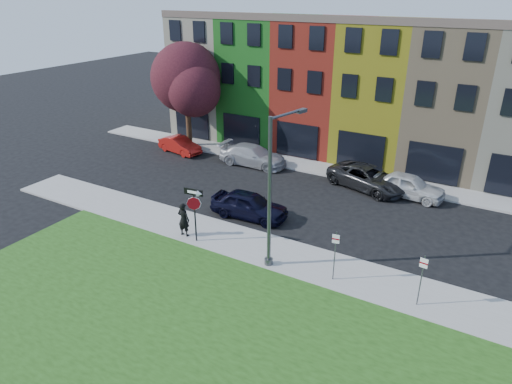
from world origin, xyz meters
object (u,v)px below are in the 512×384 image
Objects in this scene: man at (184,219)px; sedan_near at (249,205)px; street_lamp at (273,193)px; stop_sign at (194,204)px.

sedan_near is (1.77, 3.74, -0.29)m from man.
street_lamp is at bearing -140.24° from sedan_near.
street_lamp reaches higher than sedan_near.
stop_sign reaches higher than sedan_near.
stop_sign is 4.63m from street_lamp.
stop_sign is 1.57× the size of man.
street_lamp reaches higher than stop_sign.
man is 0.41× the size of sedan_near.
stop_sign is at bearing 163.90° from sedan_near.
sedan_near is 0.64× the size of street_lamp.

